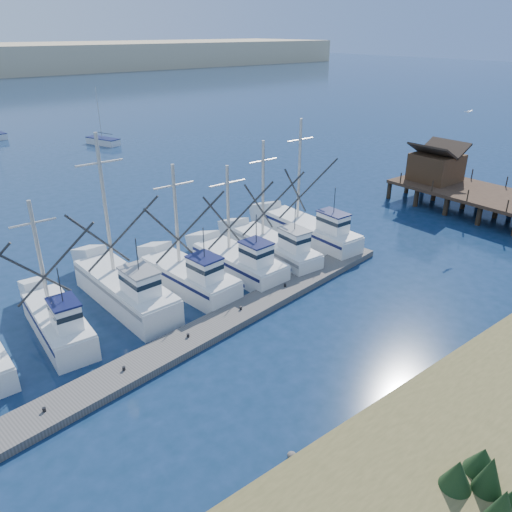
% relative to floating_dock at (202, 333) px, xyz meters
% --- Properties ---
extents(ground, '(500.00, 500.00, 0.00)m').
position_rel_floating_dock_xyz_m(ground, '(9.59, -5.64, -0.21)').
color(ground, '#0D233C').
rests_on(ground, ground).
extents(shore_bank, '(40.00, 10.00, 1.60)m').
position_rel_floating_dock_xyz_m(shore_bank, '(1.59, -15.64, 0.59)').
color(shore_bank, '#4C422D').
rests_on(shore_bank, ground).
extents(floating_dock, '(31.82, 6.46, 0.42)m').
position_rel_floating_dock_xyz_m(floating_dock, '(0.00, 0.00, 0.00)').
color(floating_dock, '#5B5652').
rests_on(floating_dock, ground).
extents(timber_pier, '(7.00, 20.00, 8.00)m').
position_rel_floating_dock_xyz_m(timber_pier, '(31.09, 2.82, 2.36)').
color(timber_pier, black).
rests_on(timber_pier, ground).
extents(trawler_fleet, '(30.72, 9.20, 10.34)m').
position_rel_floating_dock_xyz_m(trawler_fleet, '(0.46, 5.15, 0.77)').
color(trawler_fleet, silver).
rests_on(trawler_fleet, ground).
extents(sailboat_near, '(3.45, 5.78, 8.10)m').
position_rel_floating_dock_xyz_m(sailboat_near, '(15.75, 51.54, 0.29)').
color(sailboat_near, silver).
rests_on(sailboat_near, ground).
extents(flying_gull, '(1.09, 0.20, 0.20)m').
position_rel_floating_dock_xyz_m(flying_gull, '(27.73, 2.13, 9.14)').
color(flying_gull, white).
rests_on(flying_gull, ground).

